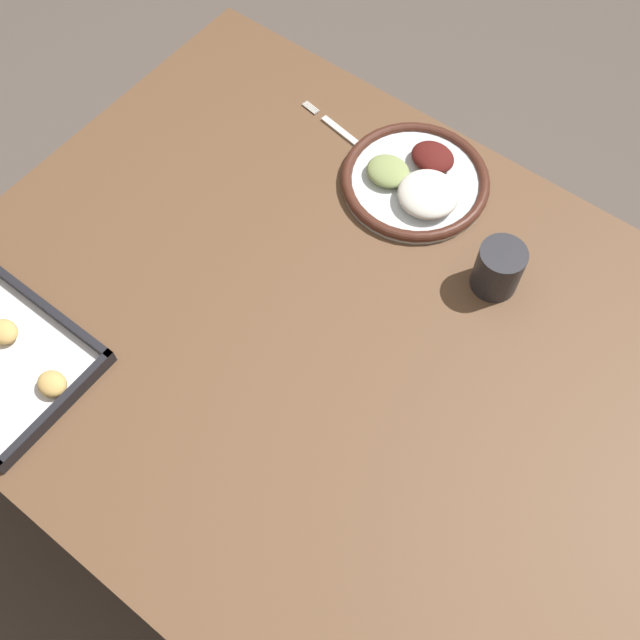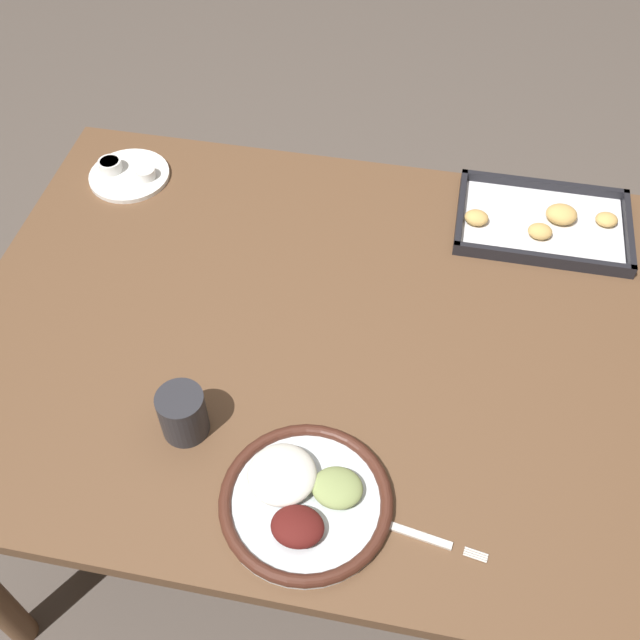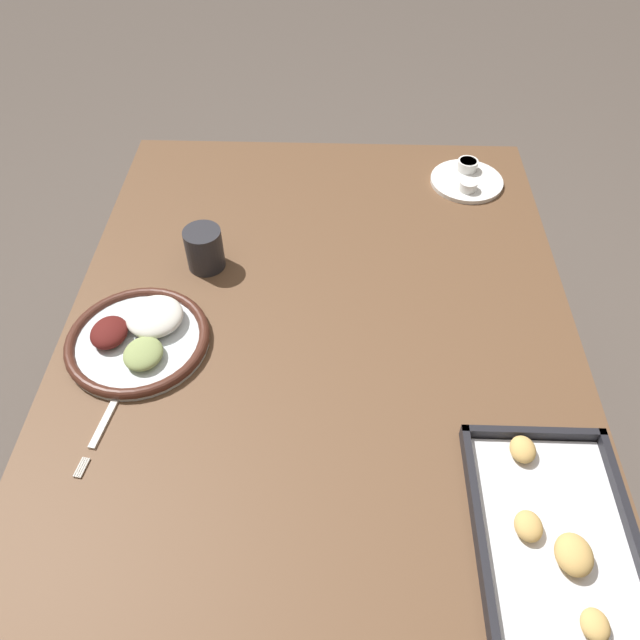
{
  "view_description": "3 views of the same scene",
  "coord_description": "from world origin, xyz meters",
  "views": [
    {
      "loc": [
        -0.32,
        0.44,
        1.77
      ],
      "look_at": [
        0.02,
        0.0,
        0.74
      ],
      "focal_mm": 42.0,
      "sensor_mm": 36.0,
      "label": 1
    },
    {
      "loc": [
        0.18,
        -0.82,
        1.77
      ],
      "look_at": [
        0.02,
        0.0,
        0.74
      ],
      "focal_mm": 42.0,
      "sensor_mm": 36.0,
      "label": 2
    },
    {
      "loc": [
        0.8,
        0.03,
        1.59
      ],
      "look_at": [
        0.02,
        0.0,
        0.74
      ],
      "focal_mm": 35.0,
      "sensor_mm": 36.0,
      "label": 3
    }
  ],
  "objects": [
    {
      "name": "ground_plane",
      "position": [
        0.0,
        0.0,
        0.0
      ],
      "size": [
        8.0,
        8.0,
        0.0
      ],
      "primitive_type": "plane",
      "color": "#564C44"
    },
    {
      "name": "dining_table",
      "position": [
        0.0,
        0.0,
        0.62
      ],
      "size": [
        1.26,
        0.98,
        0.71
      ],
      "color": "brown",
      "rests_on": "ground_plane"
    },
    {
      "name": "dinner_plate",
      "position": [
        0.06,
        -0.33,
        0.72
      ],
      "size": [
        0.27,
        0.27,
        0.05
      ],
      "color": "silver",
      "rests_on": "dining_table"
    },
    {
      "name": "fork",
      "position": [
        0.22,
        -0.35,
        0.71
      ],
      "size": [
        0.21,
        0.05,
        0.0
      ],
      "rotation": [
        0.0,
        0.0,
        -0.16
      ],
      "color": "silver",
      "rests_on": "dining_table"
    },
    {
      "name": "saucer_plate",
      "position": [
        -0.47,
        0.34,
        0.72
      ],
      "size": [
        0.17,
        0.17,
        0.03
      ],
      "color": "white",
      "rests_on": "dining_table"
    },
    {
      "name": "baking_tray",
      "position": [
        0.41,
        0.35,
        0.72
      ],
      "size": [
        0.35,
        0.23,
        0.04
      ],
      "color": "black",
      "rests_on": "dining_table"
    },
    {
      "name": "drinking_cup",
      "position": [
        -0.16,
        -0.24,
        0.75
      ],
      "size": [
        0.08,
        0.08,
        0.09
      ],
      "color": "#28282D",
      "rests_on": "dining_table"
    }
  ]
}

